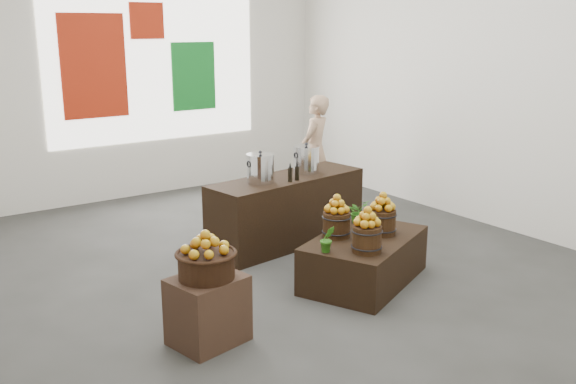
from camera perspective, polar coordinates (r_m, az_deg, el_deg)
ground at (r=6.80m, az=-1.22°, el=-6.43°), size 7.00×7.00×0.00m
back_wall at (r=9.47m, az=-13.49°, el=11.56°), size 6.00×0.04×4.00m
back_opening at (r=9.56m, az=-11.75°, el=11.68°), size 3.20×0.02×2.40m
deco_red_left at (r=9.23m, az=-16.89°, el=10.65°), size 0.90×0.04×1.40m
deco_green_right at (r=9.83m, az=-8.39°, el=10.15°), size 0.70×0.04×1.00m
deco_red_upper at (r=9.50m, az=-12.46°, el=14.65°), size 0.50×0.04×0.50m
crate at (r=5.16m, az=-7.13°, el=-10.37°), size 0.62×0.55×0.55m
wicker_basket at (r=5.01m, az=-7.27°, el=-6.51°), size 0.44×0.44×0.20m
apples_in_basket at (r=4.95m, az=-7.34°, el=-4.45°), size 0.34×0.34×0.18m
display_table at (r=6.33m, az=6.79°, el=-5.96°), size 1.54×1.28×0.46m
apple_bucket_front_left at (r=5.82m, az=7.02°, el=-4.17°), size 0.26×0.26×0.24m
apples_in_bucket_front_left at (r=5.76m, az=7.09°, el=-2.18°), size 0.20×0.20×0.18m
apple_bucket_front_right at (r=6.33m, az=8.37°, el=-2.66°), size 0.26×0.26×0.24m
apples_in_bucket_front_right at (r=6.27m, az=8.44°, el=-0.82°), size 0.20×0.20×0.18m
apple_bucket_rear at (r=6.20m, az=4.33°, el=-2.91°), size 0.26×0.26×0.24m
apples_in_bucket_rear at (r=6.14m, az=4.37°, el=-1.04°), size 0.20×0.20×0.18m
herb_garnish_right at (r=6.65m, az=6.24°, el=-1.74°), size 0.24×0.21×0.24m
herb_garnish_left at (r=5.79m, az=3.52°, el=-4.19°), size 0.16×0.15×0.25m
counter at (r=7.33m, az=-0.10°, el=-1.63°), size 1.98×0.87×0.78m
stock_pot_left at (r=6.94m, az=-2.47°, el=2.04°), size 0.30×0.30×0.30m
stock_pot_center at (r=7.40m, az=1.63°, el=2.84°), size 0.30×0.30×0.30m
oil_cruets at (r=7.07m, az=0.96°, el=1.95°), size 0.15×0.07×0.22m
shopper at (r=8.86m, az=2.44°, el=3.69°), size 0.66×0.59×1.53m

